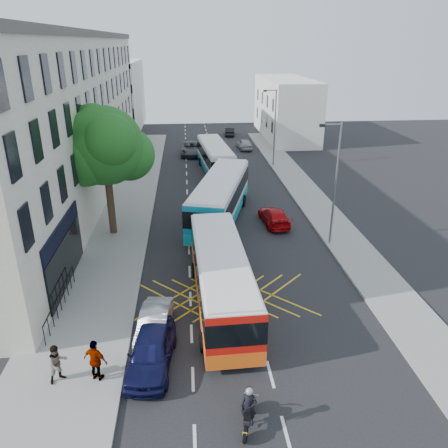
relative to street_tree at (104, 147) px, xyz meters
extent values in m
plane|color=black|center=(8.51, -14.97, -6.29)|extent=(120.00, 120.00, 0.00)
cube|color=gray|center=(0.01, 0.03, -6.22)|extent=(5.00, 70.00, 0.15)
cube|color=gray|center=(16.01, 0.03, -6.22)|extent=(3.00, 70.00, 0.15)
cube|color=beige|center=(-5.49, 9.53, 0.21)|extent=(8.00, 45.00, 13.00)
cube|color=#59544C|center=(-5.49, 9.53, 6.96)|extent=(8.30, 45.00, 0.50)
cube|color=black|center=(-1.44, -6.97, -2.89)|extent=(0.12, 7.00, 0.90)
cube|color=black|center=(-1.44, -6.97, -4.69)|extent=(0.12, 7.00, 2.60)
cube|color=silver|center=(-5.49, 40.03, -1.29)|extent=(8.00, 20.00, 10.00)
cube|color=silver|center=(19.51, 33.03, -2.29)|extent=(6.00, 18.00, 8.00)
cylinder|color=#382619|center=(0.01, 0.03, -3.94)|extent=(0.50, 0.50, 4.40)
sphere|color=#185418|center=(0.01, 0.03, 0.06)|extent=(5.20, 5.20, 5.20)
sphere|color=#185418|center=(1.41, 0.83, -0.74)|extent=(3.60, 3.60, 3.60)
sphere|color=#185418|center=(-1.19, -0.57, -0.54)|extent=(3.80, 3.80, 3.80)
sphere|color=#185418|center=(0.61, -1.27, 0.66)|extent=(3.40, 3.40, 3.40)
sphere|color=#185418|center=(-0.79, 1.13, 1.06)|extent=(3.20, 3.20, 3.20)
cylinder|color=slate|center=(14.81, -2.97, -2.14)|extent=(0.14, 0.14, 8.00)
cylinder|color=slate|center=(14.21, -2.97, 1.76)|extent=(1.20, 0.10, 0.10)
cube|color=black|center=(13.61, -2.97, 1.71)|extent=(0.35, 0.15, 0.18)
cylinder|color=slate|center=(14.81, 17.03, -2.14)|extent=(0.14, 0.14, 8.00)
cylinder|color=slate|center=(14.21, 17.03, 1.76)|extent=(1.20, 0.10, 0.10)
cube|color=black|center=(13.61, 17.03, 1.71)|extent=(0.35, 0.15, 0.18)
cube|color=silver|center=(6.91, -9.54, -4.65)|extent=(2.79, 10.83, 2.59)
cube|color=silver|center=(6.91, -9.54, -3.31)|extent=(2.59, 10.60, 0.12)
cube|color=black|center=(6.91, -9.54, -4.29)|extent=(2.85, 10.89, 1.08)
cube|color=#FF6015|center=(6.91, -9.54, -5.56)|extent=(2.84, 10.88, 0.73)
cube|color=red|center=(7.09, -14.89, -4.63)|extent=(2.49, 0.18, 2.44)
cube|color=#FF0C0C|center=(6.11, -14.93, -5.31)|extent=(0.25, 0.07, 0.25)
cube|color=#FF0C0C|center=(8.06, -14.87, -5.31)|extent=(0.25, 0.07, 0.25)
cylinder|color=black|center=(5.59, -6.65, -5.85)|extent=(0.30, 0.89, 0.88)
cylinder|color=black|center=(8.04, -6.57, -5.85)|extent=(0.30, 0.89, 0.88)
cylinder|color=black|center=(5.81, -13.20, -5.85)|extent=(0.30, 0.89, 0.88)
cylinder|color=black|center=(8.25, -13.12, -5.85)|extent=(0.30, 0.89, 0.88)
cube|color=silver|center=(7.82, 2.19, -4.51)|extent=(5.66, 12.01, 2.82)
cube|color=silver|center=(7.82, 2.19, -3.04)|extent=(5.39, 11.73, 0.13)
cube|color=black|center=(7.82, 2.19, -4.11)|extent=(5.73, 12.09, 1.17)
cube|color=#0DA1A6|center=(7.82, 2.19, -5.49)|extent=(5.72, 12.07, 0.80)
cube|color=#0C809B|center=(6.29, -3.43, -4.48)|extent=(2.64, 0.81, 2.66)
cube|color=#FF0C0C|center=(5.24, -3.16, -5.23)|extent=(0.26, 0.12, 0.25)
cube|color=#FF0C0C|center=(7.33, -3.73, -5.23)|extent=(0.26, 0.12, 0.25)
cylinder|color=black|center=(7.38, 5.63, -5.81)|extent=(0.54, 1.00, 0.96)
cylinder|color=black|center=(9.95, 4.93, -5.81)|extent=(0.54, 1.00, 0.96)
cylinder|color=black|center=(5.50, -1.26, -5.81)|extent=(0.54, 1.00, 0.96)
cylinder|color=black|center=(8.07, -1.96, -5.81)|extent=(0.54, 1.00, 0.96)
cube|color=silver|center=(8.32, 15.34, -4.68)|extent=(3.34, 10.73, 2.54)
cube|color=silver|center=(8.32, 15.34, -3.36)|extent=(3.13, 10.50, 0.12)
cube|color=black|center=(8.32, 15.34, -4.32)|extent=(3.41, 10.80, 1.06)
cube|color=#0B7D8D|center=(8.32, 15.34, -5.57)|extent=(3.39, 10.79, 0.72)
cube|color=white|center=(8.79, 10.11, -4.66)|extent=(2.44, 0.32, 2.40)
cube|color=#FF0C0C|center=(7.85, 10.01, -5.33)|extent=(0.25, 0.08, 0.25)
cube|color=#FF0C0C|center=(9.74, 10.19, -5.33)|extent=(0.25, 0.08, 0.25)
cylinder|color=black|center=(6.87, 18.10, -5.86)|extent=(0.35, 0.88, 0.86)
cylinder|color=black|center=(9.26, 18.31, -5.86)|extent=(0.35, 0.88, 0.86)
cylinder|color=black|center=(7.45, 11.69, -5.86)|extent=(0.35, 0.88, 0.86)
cylinder|color=black|center=(9.84, 11.91, -5.86)|extent=(0.35, 0.88, 0.86)
cylinder|color=black|center=(7.04, -18.11, -6.00)|extent=(0.28, 0.59, 0.59)
cylinder|color=black|center=(7.45, -16.80, -6.00)|extent=(0.28, 0.59, 0.59)
cube|color=black|center=(7.25, -17.46, -5.72)|extent=(0.52, 1.11, 0.20)
cube|color=black|center=(7.32, -17.24, -5.56)|extent=(0.37, 0.47, 0.18)
cube|color=black|center=(7.18, -17.68, -5.61)|extent=(0.36, 0.51, 0.09)
cylinder|color=slate|center=(7.44, -16.85, -5.65)|extent=(0.17, 0.40, 0.77)
cylinder|color=slate|center=(7.40, -16.98, -5.33)|extent=(0.53, 0.20, 0.04)
cube|color=gold|center=(7.00, -18.26, -5.79)|extent=(0.16, 0.07, 0.12)
imported|color=black|center=(7.23, -17.50, -5.37)|extent=(0.66, 0.53, 1.58)
sphere|color=#99999E|center=(7.23, -17.50, -4.69)|extent=(0.27, 0.27, 0.27)
imported|color=#0E1039|center=(3.61, -13.99, -5.54)|extent=(2.20, 4.55, 1.50)
imported|color=#A3A5AB|center=(3.61, -11.82, -5.68)|extent=(1.72, 3.86, 1.23)
imported|color=#AF0709|center=(11.75, 0.89, -5.68)|extent=(2.04, 4.34, 1.22)
imported|color=#3A3D41|center=(6.05, 23.20, -5.54)|extent=(2.73, 5.54, 1.51)
imported|color=#A0A2A7|center=(12.74, 25.54, -5.64)|extent=(1.83, 3.92, 1.30)
imported|color=black|center=(11.76, 34.46, -5.68)|extent=(1.68, 3.81, 1.22)
imported|color=gray|center=(0.01, -14.71, -5.32)|extent=(1.02, 0.99, 1.65)
imported|color=gray|center=(1.51, -14.78, -5.23)|extent=(1.16, 0.87, 1.83)
camera|label=1|loc=(5.35, -28.96, 6.41)|focal=35.00mm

